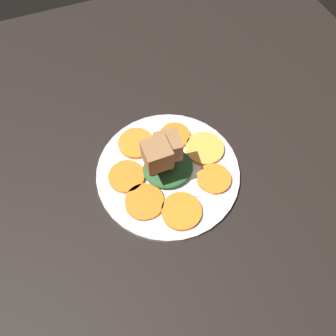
% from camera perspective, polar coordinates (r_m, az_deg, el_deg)
% --- Properties ---
extents(table_slab, '(1.20, 1.20, 0.02)m').
position_cam_1_polar(table_slab, '(0.66, -0.00, -1.33)').
color(table_slab, black).
rests_on(table_slab, ground).
extents(plate, '(0.28, 0.28, 0.01)m').
position_cam_1_polar(plate, '(0.65, -0.00, -0.69)').
color(plate, silver).
rests_on(plate, table_slab).
extents(carrot_slice_0, '(0.06, 0.06, 0.01)m').
position_cam_1_polar(carrot_slice_0, '(0.63, 8.01, -1.88)').
color(carrot_slice_0, orange).
rests_on(carrot_slice_0, plate).
extents(carrot_slice_1, '(0.08, 0.08, 0.01)m').
position_cam_1_polar(carrot_slice_1, '(0.67, 6.39, 3.43)').
color(carrot_slice_1, orange).
rests_on(carrot_slice_1, plate).
extents(carrot_slice_2, '(0.06, 0.06, 0.01)m').
position_cam_1_polar(carrot_slice_2, '(0.68, 1.18, 5.63)').
color(carrot_slice_2, orange).
rests_on(carrot_slice_2, plate).
extents(carrot_slice_3, '(0.07, 0.07, 0.01)m').
position_cam_1_polar(carrot_slice_3, '(0.67, -5.56, 4.32)').
color(carrot_slice_3, orange).
rests_on(carrot_slice_3, plate).
extents(carrot_slice_4, '(0.07, 0.07, 0.01)m').
position_cam_1_polar(carrot_slice_4, '(0.63, -7.22, -1.48)').
color(carrot_slice_4, orange).
rests_on(carrot_slice_4, plate).
extents(carrot_slice_5, '(0.07, 0.07, 0.01)m').
position_cam_1_polar(carrot_slice_5, '(0.61, -4.11, -5.89)').
color(carrot_slice_5, orange).
rests_on(carrot_slice_5, plate).
extents(carrot_slice_6, '(0.07, 0.07, 0.01)m').
position_cam_1_polar(carrot_slice_6, '(0.60, 2.36, -7.50)').
color(carrot_slice_6, orange).
rests_on(carrot_slice_6, plate).
extents(center_pile, '(0.10, 0.09, 0.11)m').
position_cam_1_polar(center_pile, '(0.60, -0.63, 1.46)').
color(center_pile, '#235128').
rests_on(center_pile, plate).
extents(fork, '(0.18, 0.06, 0.00)m').
position_cam_1_polar(fork, '(0.61, 0.57, -5.20)').
color(fork, silver).
rests_on(fork, plate).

